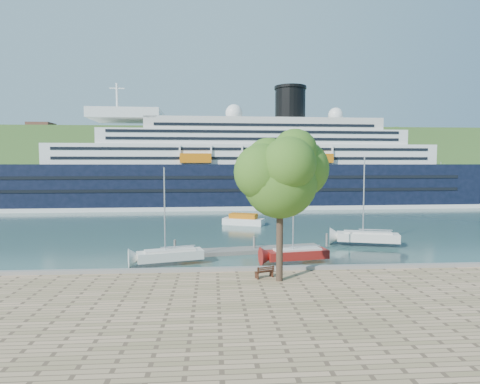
% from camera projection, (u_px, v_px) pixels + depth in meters
% --- Properties ---
extents(ground, '(400.00, 400.00, 0.00)m').
position_uv_depth(ground, '(255.00, 282.00, 32.94)').
color(ground, '#2C4F4B').
rests_on(ground, ground).
extents(far_hillside, '(400.00, 50.00, 24.00)m').
position_uv_depth(far_hillside, '(220.00, 159.00, 176.42)').
color(far_hillside, '#3A5A24').
rests_on(far_hillside, ground).
extents(quay_coping, '(220.00, 0.50, 0.30)m').
position_uv_depth(quay_coping, '(255.00, 269.00, 32.66)').
color(quay_coping, slate).
rests_on(quay_coping, promenade).
extents(cruise_ship, '(122.05, 20.72, 27.32)m').
position_uv_depth(cruise_ship, '(234.00, 146.00, 90.48)').
color(cruise_ship, black).
rests_on(cruise_ship, ground).
extents(park_bench, '(1.65, 1.14, 0.98)m').
position_uv_depth(park_bench, '(264.00, 271.00, 30.57)').
color(park_bench, '#422013').
rests_on(park_bench, promenade).
extents(promenade_tree, '(7.29, 7.29, 12.08)m').
position_uv_depth(promenade_tree, '(280.00, 200.00, 29.40)').
color(promenade_tree, '#3A691B').
rests_on(promenade_tree, promenade).
extents(floating_pontoon, '(19.54, 5.42, 0.43)m').
position_uv_depth(floating_pontoon, '(235.00, 251.00, 43.56)').
color(floating_pontoon, gray).
rests_on(floating_pontoon, ground).
extents(sailboat_white_near, '(7.17, 3.70, 8.92)m').
position_uv_depth(sailboat_white_near, '(170.00, 219.00, 38.22)').
color(sailboat_white_near, silver).
rests_on(sailboat_white_near, ground).
extents(sailboat_red, '(6.88, 2.95, 8.61)m').
position_uv_depth(sailboat_red, '(298.00, 219.00, 38.78)').
color(sailboat_red, maroon).
rests_on(sailboat_red, ground).
extents(sailboat_white_far, '(8.09, 4.18, 10.07)m').
position_uv_depth(sailboat_white_far, '(368.00, 203.00, 47.06)').
color(sailboat_white_far, silver).
rests_on(sailboat_white_far, ground).
extents(tender_launch, '(6.88, 4.59, 1.80)m').
position_uv_depth(tender_launch, '(243.00, 219.00, 63.77)').
color(tender_launch, '#C7640B').
rests_on(tender_launch, ground).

